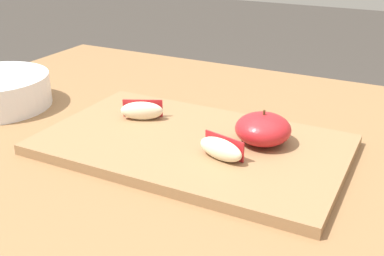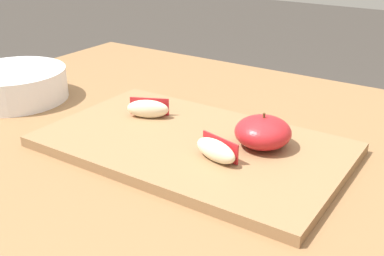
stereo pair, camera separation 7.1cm
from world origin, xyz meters
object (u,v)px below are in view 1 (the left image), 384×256
(apple_half_skin_up, at_px, (263,129))
(apple_wedge_right, at_px, (142,111))
(cutting_board, at_px, (192,145))
(apple_wedge_middle, at_px, (220,149))

(apple_half_skin_up, distance_m, apple_wedge_right, 0.21)
(cutting_board, relative_size, apple_wedge_right, 6.19)
(apple_wedge_middle, relative_size, apple_wedge_right, 1.01)
(apple_half_skin_up, bearing_deg, apple_wedge_middle, -115.88)
(apple_half_skin_up, bearing_deg, apple_wedge_right, -179.18)
(cutting_board, height_order, apple_wedge_middle, apple_wedge_middle)
(cutting_board, relative_size, apple_half_skin_up, 5.48)
(cutting_board, distance_m, apple_wedge_middle, 0.08)
(apple_wedge_middle, distance_m, apple_wedge_right, 0.19)
(cutting_board, xyz_separation_m, apple_wedge_right, (-0.11, 0.03, 0.02))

